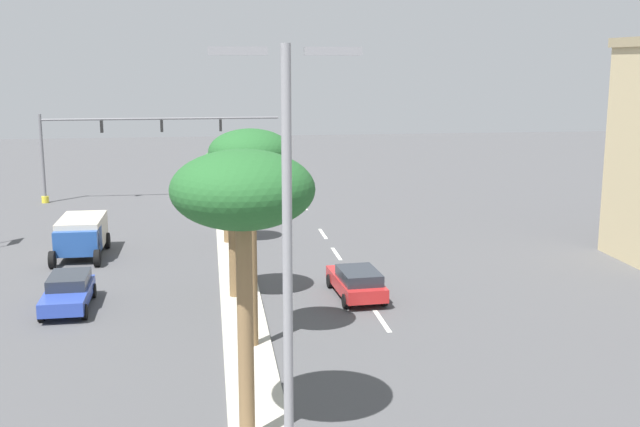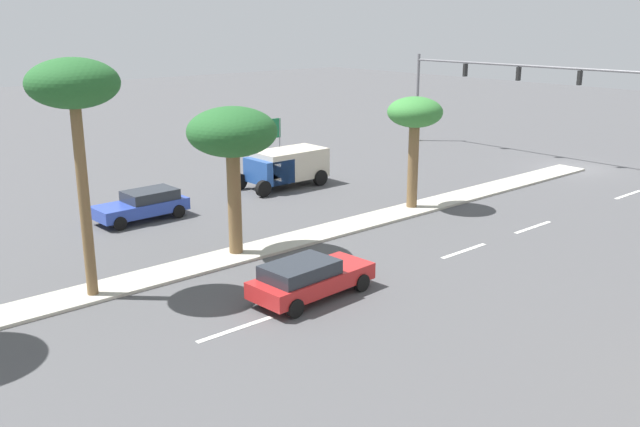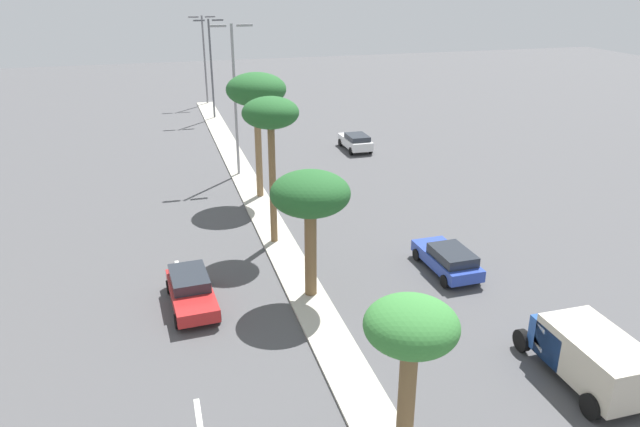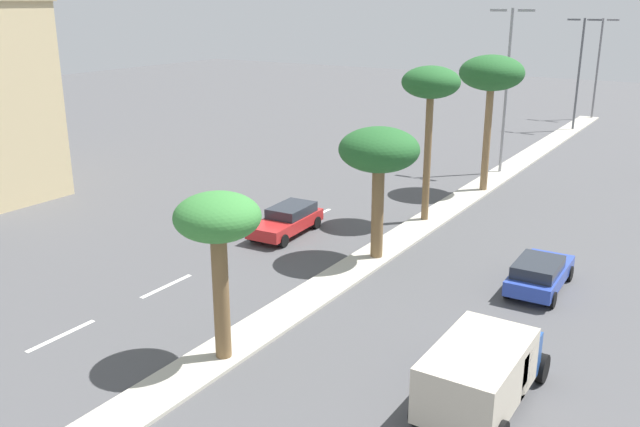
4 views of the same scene
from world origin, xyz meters
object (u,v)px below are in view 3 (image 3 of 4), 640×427
palm_tree_trailing (256,92)px  palm_tree_right (310,196)px  street_lamp_outboard (211,61)px  box_truck (588,353)px  palm_tree_leading (271,117)px  street_lamp_near (204,53)px  sedan_white_near (356,141)px  street_lamp_right (235,90)px  sedan_blue_mid (448,259)px  palm_tree_near (411,333)px  sedan_red_far (191,290)px

palm_tree_trailing → palm_tree_right: bearing=-90.8°
street_lamp_outboard → box_truck: (8.06, -46.96, -4.62)m
palm_tree_leading → street_lamp_near: bearing=89.3°
palm_tree_trailing → street_lamp_near: (-0.10, 32.02, -1.32)m
palm_tree_right → sedan_white_near: size_ratio=1.45×
palm_tree_right → street_lamp_outboard: size_ratio=0.61×
street_lamp_outboard → street_lamp_near: street_lamp_outboard is taller
palm_tree_right → street_lamp_near: street_lamp_near is taller
palm_tree_leading → street_lamp_near: size_ratio=0.84×
sedan_white_near → street_lamp_outboard: bearing=123.6°
palm_tree_right → street_lamp_right: size_ratio=0.55×
palm_tree_leading → sedan_white_near: size_ratio=1.97×
street_lamp_outboard → box_truck: bearing=-80.3°
palm_tree_trailing → sedan_blue_mid: (7.02, -13.34, -6.31)m
palm_tree_leading → sedan_white_near: 20.66m
palm_tree_trailing → sedan_blue_mid: palm_tree_trailing is taller
street_lamp_right → box_truck: (8.51, -27.72, -5.13)m
street_lamp_near → sedan_white_near: (10.00, -22.86, -4.96)m
palm_tree_right → sedan_blue_mid: (7.20, 0.39, -4.19)m
street_lamp_right → palm_tree_near: bearing=-89.1°
palm_tree_near → box_truck: (8.02, 1.88, -3.45)m
palm_tree_right → sedan_red_far: palm_tree_right is taller
sedan_red_far → street_lamp_near: bearing=83.1°
street_lamp_outboard → street_lamp_near: 7.63m
palm_tree_near → sedan_blue_mid: palm_tree_near is taller
palm_tree_leading → box_truck: bearing=-60.7°
palm_tree_near → sedan_red_far: bearing=115.5°
street_lamp_outboard → box_truck: size_ratio=1.85×
sedan_blue_mid → sedan_white_near: bearing=82.7°
street_lamp_right → palm_tree_trailing: bearing=-82.9°
palm_tree_leading → box_truck: size_ratio=1.53×
palm_tree_near → street_lamp_right: street_lamp_right is taller
street_lamp_outboard → palm_tree_near: bearing=-90.0°
street_lamp_outboard → street_lamp_near: bearing=89.3°
palm_tree_trailing → sedan_red_far: bearing=-113.2°
street_lamp_outboard → palm_tree_trailing: bearing=-89.5°
palm_tree_leading → street_lamp_right: 12.63m
palm_tree_right → palm_tree_leading: size_ratio=0.74×
palm_tree_right → sedan_white_near: bearing=66.2°
sedan_red_far → sedan_blue_mid: size_ratio=1.05×
palm_tree_near → box_truck: palm_tree_near is taller
palm_tree_leading → sedan_white_near: palm_tree_leading is taller
palm_tree_near → sedan_blue_mid: bearing=57.2°
sedan_red_far → box_truck: 16.49m
street_lamp_right → street_lamp_outboard: street_lamp_right is taller
palm_tree_leading → palm_tree_right: bearing=-86.2°
palm_tree_near → street_lamp_right: size_ratio=0.52×
street_lamp_outboard → box_truck: street_lamp_outboard is taller
palm_tree_right → sedan_white_near: (10.09, 22.89, -4.17)m
palm_tree_trailing → sedan_red_far: 15.54m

